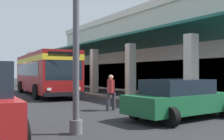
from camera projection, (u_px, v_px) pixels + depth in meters
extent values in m
plane|color=#262628|center=(118.00, 91.00, 26.29)|extent=(120.00, 120.00, 0.00)
cube|color=#9E998E|center=(81.00, 92.00, 23.52)|extent=(33.57, 0.50, 0.12)
cube|color=beige|center=(169.00, 56.00, 28.44)|extent=(27.97, 11.04, 6.77)
cube|color=silver|center=(168.00, 20.00, 28.47)|extent=(28.27, 11.34, 0.60)
cube|color=beige|center=(53.00, 71.00, 33.83)|extent=(0.55, 0.55, 3.72)
cube|color=beige|center=(70.00, 71.00, 28.99)|extent=(0.55, 0.55, 3.72)
cube|color=beige|center=(94.00, 71.00, 24.16)|extent=(0.55, 0.55, 3.72)
cube|color=beige|center=(131.00, 70.00, 19.33)|extent=(0.55, 0.55, 3.72)
cube|color=beige|center=(191.00, 70.00, 14.50)|extent=(0.55, 0.55, 3.72)
cube|color=#19594C|center=(108.00, 46.00, 24.85)|extent=(27.97, 3.16, 0.82)
cube|color=#19232D|center=(123.00, 76.00, 25.66)|extent=(23.50, 0.08, 2.40)
cube|color=maroon|center=(44.00, 72.00, 21.54)|extent=(11.16, 3.37, 2.75)
cube|color=yellow|center=(44.00, 60.00, 21.55)|extent=(11.18, 3.39, 0.36)
cube|color=#19232D|center=(43.00, 70.00, 21.81)|extent=(9.41, 3.27, 0.90)
cube|color=#19232D|center=(64.00, 70.00, 16.63)|extent=(0.23, 2.24, 1.20)
cube|color=black|center=(64.00, 54.00, 16.63)|extent=(0.21, 1.94, 0.28)
cube|color=black|center=(65.00, 94.00, 16.50)|extent=(0.38, 2.46, 0.24)
cube|color=silver|center=(79.00, 88.00, 16.96)|extent=(0.08, 0.24, 0.16)
cube|color=silver|center=(49.00, 89.00, 16.18)|extent=(0.08, 0.24, 0.16)
cube|color=silver|center=(40.00, 54.00, 22.90)|extent=(2.53, 1.96, 0.24)
cylinder|color=black|center=(75.00, 91.00, 18.83)|extent=(1.00, 0.30, 1.00)
cylinder|color=black|center=(36.00, 92.00, 17.71)|extent=(1.00, 0.30, 1.00)
cylinder|color=black|center=(51.00, 86.00, 24.86)|extent=(1.00, 0.30, 1.00)
cylinder|color=black|center=(21.00, 87.00, 23.74)|extent=(1.00, 0.30, 1.00)
cube|color=#195933|center=(181.00, 103.00, 10.41)|extent=(2.15, 4.53, 0.66)
cube|color=#19232D|center=(178.00, 87.00, 10.30)|extent=(1.78, 2.58, 0.54)
cylinder|color=black|center=(189.00, 105.00, 12.00)|extent=(0.64, 0.22, 0.64)
cylinder|color=black|center=(135.00, 111.00, 10.29)|extent=(0.64, 0.22, 0.64)
cylinder|color=black|center=(171.00, 117.00, 8.81)|extent=(0.64, 0.22, 0.64)
cylinder|color=black|center=(20.00, 136.00, 5.90)|extent=(0.76, 0.26, 0.76)
cylinder|color=black|center=(3.00, 115.00, 8.80)|extent=(0.76, 0.26, 0.76)
cylinder|color=#38383D|center=(114.00, 101.00, 12.80)|extent=(0.16, 0.16, 0.80)
cylinder|color=#38383D|center=(108.00, 102.00, 12.56)|extent=(0.16, 0.16, 0.80)
cube|color=#B23333|center=(111.00, 86.00, 12.68)|extent=(0.51, 0.34, 0.60)
sphere|color=tan|center=(111.00, 77.00, 12.69)|extent=(0.22, 0.22, 0.22)
cylinder|color=#B23333|center=(110.00, 85.00, 12.97)|extent=(0.09, 0.09, 0.54)
cylinder|color=#B23333|center=(111.00, 86.00, 12.40)|extent=(0.09, 0.09, 0.54)
cube|color=#4C4742|center=(60.00, 85.00, 31.88)|extent=(0.97, 0.97, 0.50)
cylinder|color=#332319|center=(60.00, 83.00, 31.88)|extent=(0.82, 0.82, 0.02)
cylinder|color=brown|center=(60.00, 76.00, 31.89)|extent=(0.16, 0.16, 1.70)
ellipsoid|color=#1E6028|center=(61.00, 66.00, 31.52)|extent=(0.87, 0.24, 0.15)
ellipsoid|color=#1E6028|center=(64.00, 66.00, 31.88)|extent=(0.74, 1.00, 0.15)
ellipsoid|color=#1E6028|center=(61.00, 67.00, 32.27)|extent=(0.72, 0.62, 0.16)
ellipsoid|color=#1E6028|center=(56.00, 67.00, 32.11)|extent=(0.94, 0.73, 0.17)
ellipsoid|color=#1E6028|center=(56.00, 67.00, 31.57)|extent=(0.47, 0.92, 0.16)
cylinder|color=#59595B|center=(76.00, 127.00, 7.83)|extent=(0.36, 0.36, 0.40)
cylinder|color=#4C4C51|center=(76.00, 3.00, 7.86)|extent=(0.18, 0.18, 7.38)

